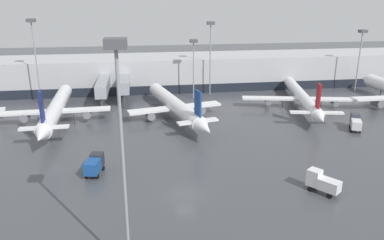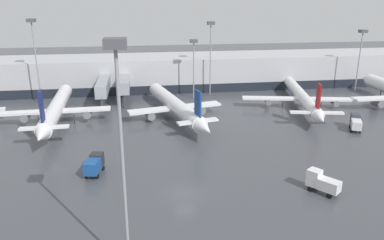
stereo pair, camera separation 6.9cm
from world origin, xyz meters
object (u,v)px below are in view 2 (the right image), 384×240
at_px(parked_jet_4, 302,97).
at_px(service_truck_0, 94,164).
at_px(parked_jet_3, 56,108).
at_px(apron_light_mast_5, 362,43).
at_px(apron_light_mast_0, 211,38).
at_px(apron_light_mast_3, 119,101).
at_px(parked_jet_0, 175,105).
at_px(service_truck_2, 356,122).
at_px(service_truck_3, 322,182).
at_px(apron_light_mast_2, 33,39).
at_px(apron_light_mast_7, 194,51).

distance_m(parked_jet_4, service_truck_0, 53.04).
xyz_separation_m(parked_jet_3, apron_light_mast_5, (75.90, 15.97, 10.12)).
bearing_deg(apron_light_mast_0, apron_light_mast_3, -107.50).
relative_size(parked_jet_0, apron_light_mast_3, 1.69).
distance_m(service_truck_2, service_truck_3, 28.86).
distance_m(parked_jet_3, apron_light_mast_0, 42.19).
distance_m(service_truck_3, apron_light_mast_2, 70.63).
height_order(parked_jet_0, apron_light_mast_7, apron_light_mast_7).
height_order(service_truck_2, apron_light_mast_2, apron_light_mast_2).
bearing_deg(service_truck_0, service_truck_2, -63.19).
bearing_deg(apron_light_mast_2, service_truck_2, -23.40).
relative_size(service_truck_2, apron_light_mast_2, 0.25).
distance_m(service_truck_0, apron_light_mast_7, 47.33).
relative_size(parked_jet_4, service_truck_3, 8.44).
relative_size(parked_jet_0, apron_light_mast_2, 1.84).
bearing_deg(apron_light_mast_2, parked_jet_0, -25.92).
relative_size(parked_jet_3, apron_light_mast_3, 1.69).
height_order(service_truck_3, apron_light_mast_2, apron_light_mast_2).
xyz_separation_m(parked_jet_4, apron_light_mast_3, (-39.53, -49.92, 14.25)).
bearing_deg(service_truck_3, apron_light_mast_7, -26.65).
distance_m(apron_light_mast_2, apron_light_mast_3, 65.85).
relative_size(apron_light_mast_2, apron_light_mast_5, 1.21).
xyz_separation_m(service_truck_2, apron_light_mast_2, (-65.41, 28.31, 14.19)).
relative_size(parked_jet_3, apron_light_mast_5, 2.22).
distance_m(parked_jet_0, service_truck_3, 38.92).
height_order(parked_jet_0, apron_light_mast_5, apron_light_mast_5).
bearing_deg(parked_jet_0, service_truck_0, 137.12).
bearing_deg(parked_jet_3, apron_light_mast_7, -64.68).
height_order(parked_jet_0, apron_light_mast_2, apron_light_mast_2).
bearing_deg(service_truck_0, parked_jet_4, -44.93).
bearing_deg(apron_light_mast_2, service_truck_3, -47.05).
xyz_separation_m(service_truck_2, apron_light_mast_5, (17.08, 28.60, 11.79)).
distance_m(service_truck_0, apron_light_mast_2, 46.01).
height_order(apron_light_mast_0, apron_light_mast_7, apron_light_mast_0).
height_order(service_truck_0, apron_light_mast_0, apron_light_mast_0).
distance_m(parked_jet_3, apron_light_mast_2, 21.12).
height_order(parked_jet_4, apron_light_mast_3, apron_light_mast_3).
distance_m(parked_jet_3, parked_jet_4, 54.86).
distance_m(parked_jet_0, apron_light_mast_2, 37.05).
xyz_separation_m(apron_light_mast_5, apron_light_mast_7, (-44.91, 0.23, -1.28)).
distance_m(apron_light_mast_5, apron_light_mast_7, 44.93).
bearing_deg(parked_jet_4, service_truck_2, -153.80).
relative_size(service_truck_0, apron_light_mast_2, 0.23).
xyz_separation_m(parked_jet_3, apron_light_mast_2, (-6.59, 15.68, 12.52)).
bearing_deg(parked_jet_4, apron_light_mast_2, 90.74).
relative_size(service_truck_3, apron_light_mast_2, 0.22).
bearing_deg(parked_jet_0, apron_light_mast_2, 51.25).
distance_m(service_truck_0, service_truck_2, 50.41).
bearing_deg(parked_jet_4, apron_light_mast_3, 153.62).
distance_m(apron_light_mast_2, apron_light_mast_7, 37.77).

